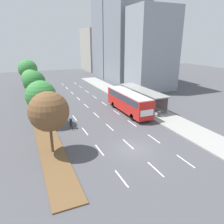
{
  "coord_description": "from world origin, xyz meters",
  "views": [
    {
      "loc": [
        -10.45,
        -18.18,
        11.29
      ],
      "look_at": [
        1.48,
        9.31,
        1.2
      ],
      "focal_mm": 34.23,
      "sensor_mm": 36.0,
      "label": 1
    }
  ],
  "objects_px": {
    "bus_shelter": "(143,96)",
    "median_tree_fourth": "(30,78)",
    "cyclist": "(71,123)",
    "median_tree_third": "(34,82)",
    "bus": "(128,100)",
    "median_tree_fifth": "(28,69)",
    "median_tree_second": "(41,96)",
    "trash_bin": "(159,114)",
    "median_tree_nearest": "(49,112)"
  },
  "relations": [
    {
      "from": "bus_shelter",
      "to": "median_tree_fourth",
      "type": "height_order",
      "value": "median_tree_fourth"
    },
    {
      "from": "median_tree_fourth",
      "to": "cyclist",
      "type": "bearing_deg",
      "value": -79.62
    },
    {
      "from": "median_tree_third",
      "to": "median_tree_fourth",
      "type": "distance_m",
      "value": 8.42
    },
    {
      "from": "bus",
      "to": "median_tree_fifth",
      "type": "relative_size",
      "value": 1.63
    },
    {
      "from": "median_tree_second",
      "to": "median_tree_fifth",
      "type": "relative_size",
      "value": 0.89
    },
    {
      "from": "median_tree_fifth",
      "to": "median_tree_second",
      "type": "bearing_deg",
      "value": -89.3
    },
    {
      "from": "bus_shelter",
      "to": "trash_bin",
      "type": "height_order",
      "value": "bus_shelter"
    },
    {
      "from": "median_tree_third",
      "to": "median_tree_fifth",
      "type": "distance_m",
      "value": 16.79
    },
    {
      "from": "bus_shelter",
      "to": "median_tree_fourth",
      "type": "relative_size",
      "value": 2.23
    },
    {
      "from": "median_tree_third",
      "to": "median_tree_fourth",
      "type": "bearing_deg",
      "value": 91.11
    },
    {
      "from": "bus",
      "to": "median_tree_fourth",
      "type": "height_order",
      "value": "median_tree_fourth"
    },
    {
      "from": "median_tree_fourth",
      "to": "bus",
      "type": "bearing_deg",
      "value": -50.41
    },
    {
      "from": "median_tree_nearest",
      "to": "bus_shelter",
      "type": "bearing_deg",
      "value": 31.91
    },
    {
      "from": "bus_shelter",
      "to": "cyclist",
      "type": "bearing_deg",
      "value": -159.84
    },
    {
      "from": "median_tree_fourth",
      "to": "median_tree_third",
      "type": "bearing_deg",
      "value": -88.89
    },
    {
      "from": "trash_bin",
      "to": "median_tree_third",
      "type": "bearing_deg",
      "value": 143.76
    },
    {
      "from": "median_tree_third",
      "to": "median_tree_fourth",
      "type": "relative_size",
      "value": 1.14
    },
    {
      "from": "cyclist",
      "to": "median_tree_fourth",
      "type": "distance_m",
      "value": 20.02
    },
    {
      "from": "median_tree_fifth",
      "to": "median_tree_fourth",
      "type": "bearing_deg",
      "value": -90.1
    },
    {
      "from": "cyclist",
      "to": "median_tree_fourth",
      "type": "xyz_separation_m",
      "value": [
        -3.56,
        19.44,
        3.22
      ]
    },
    {
      "from": "median_tree_second",
      "to": "trash_bin",
      "type": "distance_m",
      "value": 17.42
    },
    {
      "from": "bus_shelter",
      "to": "median_tree_second",
      "type": "distance_m",
      "value": 18.02
    },
    {
      "from": "bus",
      "to": "cyclist",
      "type": "bearing_deg",
      "value": -164.26
    },
    {
      "from": "median_tree_nearest",
      "to": "median_tree_fifth",
      "type": "bearing_deg",
      "value": 90.4
    },
    {
      "from": "median_tree_second",
      "to": "median_tree_fourth",
      "type": "distance_m",
      "value": 16.8
    },
    {
      "from": "median_tree_third",
      "to": "median_tree_fifth",
      "type": "height_order",
      "value": "median_tree_fifth"
    },
    {
      "from": "cyclist",
      "to": "median_tree_fifth",
      "type": "xyz_separation_m",
      "value": [
        -3.55,
        27.83,
        4.07
      ]
    },
    {
      "from": "bus",
      "to": "median_tree_nearest",
      "type": "distance_m",
      "value": 16.17
    },
    {
      "from": "cyclist",
      "to": "median_tree_second",
      "type": "relative_size",
      "value": 0.3
    },
    {
      "from": "median_tree_third",
      "to": "median_tree_second",
      "type": "bearing_deg",
      "value": -88.91
    },
    {
      "from": "median_tree_nearest",
      "to": "median_tree_fourth",
      "type": "bearing_deg",
      "value": 90.56
    },
    {
      "from": "bus",
      "to": "median_tree_nearest",
      "type": "height_order",
      "value": "median_tree_nearest"
    },
    {
      "from": "bus_shelter",
      "to": "median_tree_third",
      "type": "relative_size",
      "value": 1.95
    },
    {
      "from": "bus_shelter",
      "to": "median_tree_nearest",
      "type": "height_order",
      "value": "median_tree_nearest"
    },
    {
      "from": "bus",
      "to": "median_tree_fourth",
      "type": "relative_size",
      "value": 2.0
    },
    {
      "from": "median_tree_second",
      "to": "median_tree_fifth",
      "type": "height_order",
      "value": "median_tree_fifth"
    },
    {
      "from": "bus_shelter",
      "to": "bus",
      "type": "distance_m",
      "value": 4.93
    },
    {
      "from": "median_tree_third",
      "to": "trash_bin",
      "type": "height_order",
      "value": "median_tree_third"
    },
    {
      "from": "median_tree_fifth",
      "to": "median_tree_third",
      "type": "bearing_deg",
      "value": -89.5
    },
    {
      "from": "median_tree_fifth",
      "to": "median_tree_nearest",
      "type": "bearing_deg",
      "value": -89.6
    },
    {
      "from": "median_tree_nearest",
      "to": "median_tree_fifth",
      "type": "xyz_separation_m",
      "value": [
        -0.23,
        33.58,
        0.28
      ]
    },
    {
      "from": "bus_shelter",
      "to": "cyclist",
      "type": "relative_size",
      "value": 6.9
    },
    {
      "from": "bus_shelter",
      "to": "median_tree_nearest",
      "type": "xyz_separation_m",
      "value": [
        -17.74,
        -11.05,
        2.71
      ]
    },
    {
      "from": "bus",
      "to": "median_tree_nearest",
      "type": "relative_size",
      "value": 1.74
    },
    {
      "from": "bus_shelter",
      "to": "cyclist",
      "type": "height_order",
      "value": "bus_shelter"
    },
    {
      "from": "bus",
      "to": "trash_bin",
      "type": "distance_m",
      "value": 5.41
    },
    {
      "from": "median_tree_nearest",
      "to": "bus",
      "type": "bearing_deg",
      "value": 32.6
    },
    {
      "from": "bus",
      "to": "median_tree_fourth",
      "type": "bearing_deg",
      "value": 129.59
    },
    {
      "from": "bus",
      "to": "median_tree_fourth",
      "type": "xyz_separation_m",
      "value": [
        -13.71,
        16.58,
        1.94
      ]
    },
    {
      "from": "median_tree_nearest",
      "to": "median_tree_third",
      "type": "bearing_deg",
      "value": 90.29
    }
  ]
}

